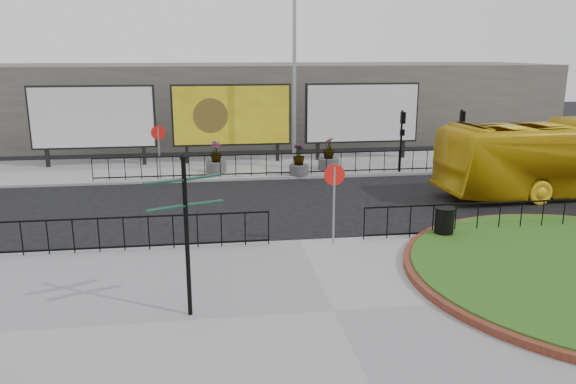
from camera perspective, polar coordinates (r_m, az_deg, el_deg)
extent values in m
plane|color=black|center=(17.75, 1.15, -5.24)|extent=(90.00, 90.00, 0.00)
cube|color=gray|center=(13.20, 4.68, -12.17)|extent=(30.00, 10.00, 0.12)
cube|color=gray|center=(29.23, -2.59, 2.66)|extent=(44.00, 6.00, 0.12)
cylinder|color=gray|center=(26.42, -12.95, 3.85)|extent=(0.07, 0.07, 2.40)
cylinder|color=red|center=(26.27, -13.06, 5.89)|extent=(0.64, 0.03, 0.64)
cylinder|color=white|center=(26.29, -13.06, 5.90)|extent=(0.50, 0.03, 0.50)
cylinder|color=gray|center=(17.16, 4.68, -1.36)|extent=(0.07, 0.07, 2.40)
cylinder|color=red|center=(16.93, 4.75, 1.74)|extent=(0.64, 0.03, 0.64)
cylinder|color=white|center=(16.95, 4.73, 1.76)|extent=(0.50, 0.03, 0.50)
cube|color=black|center=(31.09, -23.25, 3.27)|extent=(0.18, 0.18, 1.00)
cube|color=black|center=(30.18, -14.42, 3.68)|extent=(0.18, 0.18, 1.00)
cube|color=black|center=(30.26, -19.20, 7.20)|extent=(6.20, 0.25, 3.20)
cube|color=silver|center=(30.11, -19.26, 7.16)|extent=(6.00, 0.06, 3.00)
cube|color=black|center=(30.01, -10.23, 3.84)|extent=(0.18, 0.18, 1.00)
cube|color=black|center=(30.20, -1.08, 4.13)|extent=(0.18, 0.18, 1.00)
cube|color=black|center=(29.72, -5.74, 7.80)|extent=(6.20, 0.25, 3.20)
cube|color=yellow|center=(29.56, -5.72, 7.76)|extent=(6.00, 0.06, 3.00)
cube|color=black|center=(30.54, 3.03, 4.23)|extent=(0.18, 0.18, 1.00)
cube|color=black|center=(31.80, 11.58, 4.36)|extent=(0.18, 0.18, 1.00)
cube|color=black|center=(30.81, 7.51, 7.97)|extent=(6.20, 0.25, 3.20)
cube|color=silver|center=(30.65, 7.59, 7.94)|extent=(6.00, 0.06, 3.00)
cylinder|color=gray|center=(27.86, 0.64, 11.57)|extent=(0.18, 0.18, 9.00)
cylinder|color=black|center=(27.83, 11.40, 5.07)|extent=(0.10, 0.10, 3.00)
cube|color=black|center=(27.56, 11.60, 7.39)|extent=(0.22, 0.18, 0.55)
cube|color=black|center=(27.65, 11.53, 5.95)|extent=(0.20, 0.16, 0.30)
cylinder|color=black|center=(28.96, 17.04, 5.08)|extent=(0.10, 0.10, 3.00)
cube|color=black|center=(28.70, 17.30, 7.30)|extent=(0.22, 0.18, 0.55)
cube|color=black|center=(28.79, 17.20, 5.92)|extent=(0.20, 0.16, 0.30)
cube|color=#5F5B53|center=(38.76, -4.07, 9.14)|extent=(40.00, 10.00, 5.00)
cylinder|color=black|center=(12.48, -10.23, -4.80)|extent=(0.10, 0.10, 3.55)
sphere|color=black|center=(12.02, -10.61, 3.49)|extent=(0.16, 0.16, 0.16)
cube|color=#0D3121|center=(12.00, -12.54, 1.03)|extent=(0.84, 0.42, 0.03)
cube|color=#0D3121|center=(12.30, -8.64, 1.53)|extent=(0.81, 0.52, 0.03)
cube|color=#0D3121|center=(12.10, -12.33, -1.64)|extent=(0.82, 0.49, 0.03)
cube|color=#0D3121|center=(12.38, -8.43, -1.09)|extent=(0.84, 0.42, 0.03)
cylinder|color=black|center=(18.25, 15.58, -3.22)|extent=(0.59, 0.59, 0.98)
cylinder|color=black|center=(18.11, 15.69, -1.64)|extent=(0.63, 0.63, 0.07)
imported|color=gold|center=(26.15, 26.86, 3.15)|extent=(11.51, 3.40, 3.16)
cylinder|color=#4C4C4F|center=(27.58, -7.29, 2.53)|extent=(0.99, 0.99, 0.52)
imported|color=#1D4512|center=(27.44, -7.34, 4.09)|extent=(0.78, 0.78, 1.00)
cylinder|color=#4C4C4F|center=(26.83, 1.11, 2.28)|extent=(0.92, 0.92, 0.48)
imported|color=#1D4512|center=(26.69, 1.11, 3.82)|extent=(0.78, 0.78, 0.99)
cylinder|color=#4C4C4F|center=(28.17, 4.14, 2.89)|extent=(1.05, 1.05, 0.54)
imported|color=#1D4512|center=(28.02, 4.17, 4.49)|extent=(0.65, 0.65, 1.06)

